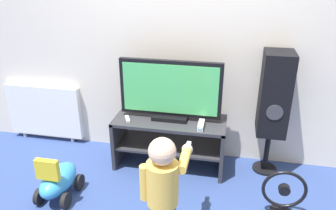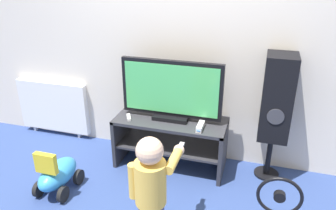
{
  "view_description": "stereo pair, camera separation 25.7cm",
  "coord_description": "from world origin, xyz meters",
  "px_view_note": "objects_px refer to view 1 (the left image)",
  "views": [
    {
      "loc": [
        0.57,
        -2.63,
        1.97
      ],
      "look_at": [
        0.0,
        0.14,
        0.72
      ],
      "focal_mm": 35.0,
      "sensor_mm": 36.0,
      "label": 1
    },
    {
      "loc": [
        0.81,
        -2.57,
        1.97
      ],
      "look_at": [
        0.0,
        0.14,
        0.72
      ],
      "focal_mm": 35.0,
      "sensor_mm": 36.0,
      "label": 2
    }
  ],
  "objects_px": {
    "child": "(163,183)",
    "ride_on_toy": "(58,180)",
    "radiator": "(45,111)",
    "speaker_tower": "(274,96)",
    "game_console": "(201,125)",
    "remote_primary": "(127,119)",
    "television": "(170,91)",
    "floor_fan": "(283,196)"
  },
  "relations": [
    {
      "from": "game_console",
      "to": "radiator",
      "type": "relative_size",
      "value": 0.2
    },
    {
      "from": "speaker_tower",
      "to": "radiator",
      "type": "distance_m",
      "value": 2.56
    },
    {
      "from": "remote_primary",
      "to": "radiator",
      "type": "xyz_separation_m",
      "value": [
        -1.13,
        0.34,
        -0.17
      ]
    },
    {
      "from": "speaker_tower",
      "to": "game_console",
      "type": "bearing_deg",
      "value": -161.59
    },
    {
      "from": "remote_primary",
      "to": "speaker_tower",
      "type": "xyz_separation_m",
      "value": [
        1.38,
        0.2,
        0.28
      ]
    },
    {
      "from": "television",
      "to": "speaker_tower",
      "type": "distance_m",
      "value": 0.98
    },
    {
      "from": "game_console",
      "to": "radiator",
      "type": "height_order",
      "value": "radiator"
    },
    {
      "from": "ride_on_toy",
      "to": "child",
      "type": "bearing_deg",
      "value": -16.49
    },
    {
      "from": "speaker_tower",
      "to": "remote_primary",
      "type": "bearing_deg",
      "value": -171.84
    },
    {
      "from": "remote_primary",
      "to": "floor_fan",
      "type": "bearing_deg",
      "value": -17.44
    },
    {
      "from": "child",
      "to": "radiator",
      "type": "distance_m",
      "value": 2.11
    },
    {
      "from": "speaker_tower",
      "to": "ride_on_toy",
      "type": "xyz_separation_m",
      "value": [
        -1.85,
        -0.81,
        -0.64
      ]
    },
    {
      "from": "child",
      "to": "floor_fan",
      "type": "bearing_deg",
      "value": 26.54
    },
    {
      "from": "game_console",
      "to": "speaker_tower",
      "type": "height_order",
      "value": "speaker_tower"
    },
    {
      "from": "radiator",
      "to": "ride_on_toy",
      "type": "bearing_deg",
      "value": -55.14
    },
    {
      "from": "child",
      "to": "radiator",
      "type": "relative_size",
      "value": 1.0
    },
    {
      "from": "ride_on_toy",
      "to": "floor_fan",
      "type": "bearing_deg",
      "value": 4.39
    },
    {
      "from": "television",
      "to": "child",
      "type": "height_order",
      "value": "television"
    },
    {
      "from": "remote_primary",
      "to": "ride_on_toy",
      "type": "bearing_deg",
      "value": -127.42
    },
    {
      "from": "television",
      "to": "child",
      "type": "xyz_separation_m",
      "value": [
        0.15,
        -1.03,
        -0.29
      ]
    },
    {
      "from": "remote_primary",
      "to": "child",
      "type": "relative_size",
      "value": 0.15
    },
    {
      "from": "remote_primary",
      "to": "speaker_tower",
      "type": "height_order",
      "value": "speaker_tower"
    },
    {
      "from": "television",
      "to": "game_console",
      "type": "height_order",
      "value": "television"
    },
    {
      "from": "game_console",
      "to": "child",
      "type": "bearing_deg",
      "value": -100.66
    },
    {
      "from": "game_console",
      "to": "child",
      "type": "height_order",
      "value": "child"
    },
    {
      "from": "radiator",
      "to": "floor_fan",
      "type": "bearing_deg",
      "value": -17.07
    },
    {
      "from": "television",
      "to": "remote_primary",
      "type": "distance_m",
      "value": 0.51
    },
    {
      "from": "floor_fan",
      "to": "television",
      "type": "bearing_deg",
      "value": 151.44
    },
    {
      "from": "floor_fan",
      "to": "radiator",
      "type": "bearing_deg",
      "value": 162.93
    },
    {
      "from": "remote_primary",
      "to": "floor_fan",
      "type": "relative_size",
      "value": 0.3
    },
    {
      "from": "game_console",
      "to": "remote_primary",
      "type": "height_order",
      "value": "game_console"
    },
    {
      "from": "remote_primary",
      "to": "ride_on_toy",
      "type": "height_order",
      "value": "remote_primary"
    },
    {
      "from": "child",
      "to": "ride_on_toy",
      "type": "relative_size",
      "value": 1.85
    },
    {
      "from": "ride_on_toy",
      "to": "radiator",
      "type": "bearing_deg",
      "value": 124.86
    },
    {
      "from": "television",
      "to": "floor_fan",
      "type": "relative_size",
      "value": 2.24
    },
    {
      "from": "child",
      "to": "radiator",
      "type": "height_order",
      "value": "child"
    },
    {
      "from": "remote_primary",
      "to": "child",
      "type": "bearing_deg",
      "value": -58.46
    },
    {
      "from": "floor_fan",
      "to": "ride_on_toy",
      "type": "distance_m",
      "value": 1.95
    },
    {
      "from": "television",
      "to": "remote_primary",
      "type": "height_order",
      "value": "television"
    },
    {
      "from": "game_console",
      "to": "floor_fan",
      "type": "distance_m",
      "value": 0.93
    },
    {
      "from": "remote_primary",
      "to": "radiator",
      "type": "distance_m",
      "value": 1.19
    },
    {
      "from": "ride_on_toy",
      "to": "game_console",
      "type": "bearing_deg",
      "value": 26.31
    }
  ]
}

